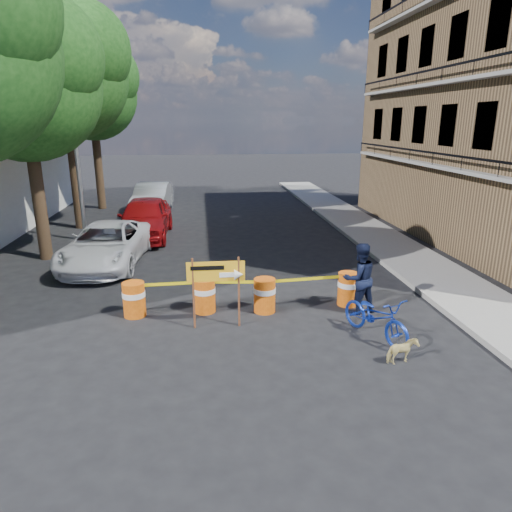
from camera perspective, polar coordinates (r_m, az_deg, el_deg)
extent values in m
plane|color=black|center=(10.86, -0.19, -9.75)|extent=(120.00, 120.00, 0.00)
cube|color=gray|center=(17.93, 17.56, 0.44)|extent=(2.40, 40.00, 0.15)
cylinder|color=#332316|center=(17.78, -25.58, 7.08)|extent=(0.44, 0.44, 4.76)
sphere|color=#164413|center=(17.65, -27.08, 18.55)|extent=(5.00, 5.00, 5.00)
sphere|color=#164413|center=(16.99, -25.10, 21.83)|extent=(3.75, 3.75, 3.75)
sphere|color=#164413|center=(18.46, -28.41, 16.08)|extent=(3.50, 3.50, 3.50)
cylinder|color=#332316|center=(22.51, -21.74, 9.91)|extent=(0.44, 0.44, 5.32)
sphere|color=#164413|center=(22.48, -22.88, 20.03)|extent=(5.40, 5.40, 5.40)
sphere|color=#164413|center=(21.83, -21.00, 22.88)|extent=(4.05, 4.05, 4.05)
sphere|color=#164413|center=(23.29, -24.22, 17.83)|extent=(3.78, 3.78, 3.78)
cylinder|color=#332316|center=(27.37, -19.11, 10.73)|extent=(0.44, 0.44, 4.93)
sphere|color=#164413|center=(27.30, -19.88, 18.45)|extent=(4.80, 4.80, 4.80)
sphere|color=#164413|center=(26.73, -18.43, 20.54)|extent=(3.60, 3.60, 3.60)
sphere|color=#164413|center=(28.02, -20.95, 16.83)|extent=(3.36, 3.36, 3.36)
cylinder|color=gray|center=(19.80, -21.67, 13.07)|extent=(0.16, 0.16, 8.00)
cylinder|color=gray|center=(19.91, -21.44, 24.43)|extent=(1.00, 0.12, 0.12)
cube|color=silver|center=(19.79, -19.88, 24.48)|extent=(0.35, 0.18, 0.12)
cylinder|color=#C94C0B|center=(12.05, -14.99, -5.26)|extent=(0.56, 0.56, 0.90)
cylinder|color=white|center=(11.99, -15.05, -4.60)|extent=(0.58, 0.58, 0.14)
cylinder|color=#C94C0B|center=(11.97, -6.46, -4.92)|extent=(0.56, 0.56, 0.90)
cylinder|color=white|center=(11.92, -6.48, -4.25)|extent=(0.58, 0.58, 0.14)
cylinder|color=#C94C0B|center=(11.90, 1.08, -4.94)|extent=(0.56, 0.56, 0.90)
cylinder|color=white|center=(11.85, 1.08, -4.27)|extent=(0.58, 0.58, 0.14)
cylinder|color=#C94C0B|center=(12.59, 11.44, -4.06)|extent=(0.56, 0.56, 0.90)
cylinder|color=white|center=(12.54, 11.48, -3.42)|extent=(0.58, 0.58, 0.14)
cylinder|color=#592D19|center=(10.92, -7.81, -4.70)|extent=(0.05, 0.05, 1.76)
cylinder|color=#592D19|center=(10.93, -2.15, -4.53)|extent=(0.05, 0.05, 1.76)
cube|color=#F9A816|center=(10.73, -5.05, -1.94)|extent=(1.37, 0.05, 0.49)
cube|color=white|center=(10.75, -3.57, -2.37)|extent=(0.39, 0.01, 0.12)
cone|color=white|center=(10.76, -2.17, -2.33)|extent=(0.22, 0.26, 0.25)
cube|color=black|center=(10.68, -6.11, -1.51)|extent=(0.78, 0.02, 0.10)
imported|color=black|center=(12.01, 12.79, -2.73)|extent=(1.03, 0.87, 1.86)
imported|color=#1430A4|center=(10.66, 14.94, -4.98)|extent=(1.06, 1.24, 2.00)
imported|color=#D9C67C|center=(10.00, 17.80, -11.28)|extent=(0.70, 0.46, 0.55)
imported|color=silver|center=(16.51, -18.19, 1.34)|extent=(2.81, 5.32, 1.43)
imported|color=maroon|center=(20.00, -13.73, 4.66)|extent=(2.14, 5.06, 1.71)
imported|color=#AAADB1|center=(25.47, -12.80, 7.06)|extent=(2.01, 4.94, 1.59)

